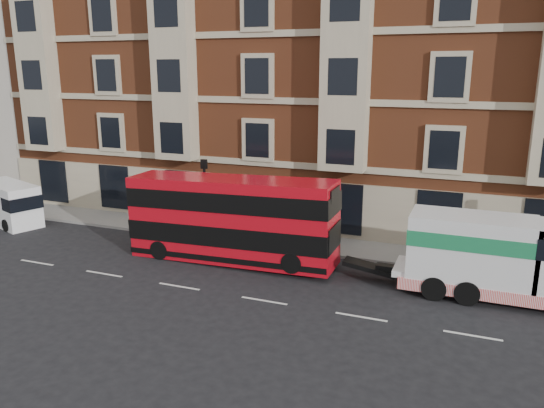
{
  "coord_description": "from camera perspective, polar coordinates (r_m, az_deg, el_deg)",
  "views": [
    {
      "loc": [
        7.59,
        -18.47,
        9.2
      ],
      "look_at": [
        -1.23,
        4.0,
        3.02
      ],
      "focal_mm": 35.0,
      "sensor_mm": 36.0,
      "label": 1
    }
  ],
  "objects": [
    {
      "name": "sidewalk",
      "position": [
        28.56,
        4.88,
        -4.32
      ],
      "size": [
        90.0,
        3.0,
        0.15
      ],
      "primitive_type": "cube",
      "color": "slate",
      "rests_on": "ground"
    },
    {
      "name": "tow_truck",
      "position": [
        23.39,
        23.42,
        -5.27
      ],
      "size": [
        8.22,
        2.43,
        3.42
      ],
      "color": "silver",
      "rests_on": "ground"
    },
    {
      "name": "ground",
      "position": [
        21.99,
        -0.84,
        -10.37
      ],
      "size": [
        120.0,
        120.0,
        0.0
      ],
      "primitive_type": "plane",
      "color": "black",
      "rests_on": "ground"
    },
    {
      "name": "pedestrian",
      "position": [
        30.44,
        -7.76,
        -1.41
      ],
      "size": [
        0.61,
        0.41,
        1.68
      ],
      "primitive_type": "imported",
      "rotation": [
        0.0,
        0.0,
        0.01
      ],
      "color": "#1A2B35",
      "rests_on": "sidewalk"
    },
    {
      "name": "victorian_terrace",
      "position": [
        34.23,
        9.83,
        15.62
      ],
      "size": [
        45.0,
        12.0,
        20.4
      ],
      "color": "brown",
      "rests_on": "ground"
    },
    {
      "name": "double_decker_bus",
      "position": [
        25.62,
        -4.4,
        -1.52
      ],
      "size": [
        10.27,
        2.36,
        4.15
      ],
      "color": "red",
      "rests_on": "ground"
    },
    {
      "name": "box_van",
      "position": [
        35.94,
        -26.43,
        0.02
      ],
      "size": [
        5.16,
        3.43,
        2.49
      ],
      "rotation": [
        0.0,
        0.0,
        -0.35
      ],
      "color": "white",
      "rests_on": "ground"
    },
    {
      "name": "lamp_post_west",
      "position": [
        28.91,
        -7.23,
        1.22
      ],
      "size": [
        0.35,
        0.15,
        4.35
      ],
      "color": "black",
      "rests_on": "sidewalk"
    }
  ]
}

